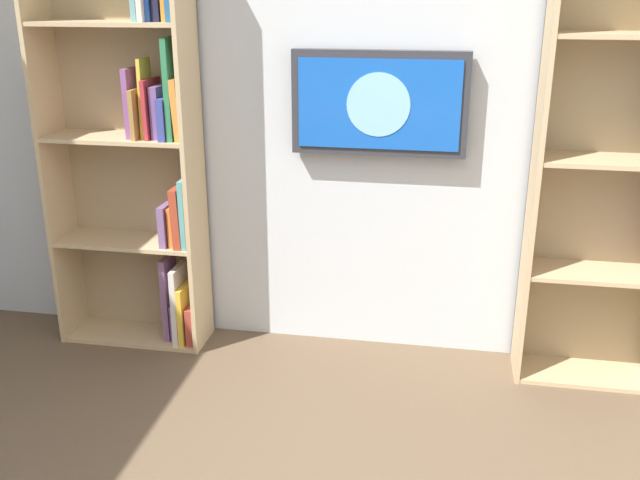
% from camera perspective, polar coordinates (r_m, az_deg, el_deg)
% --- Properties ---
extents(wall_back, '(4.52, 0.06, 2.70)m').
position_cam_1_polar(wall_back, '(3.40, 3.69, 12.75)').
color(wall_back, silver).
rests_on(wall_back, ground).
extents(bookshelf_right, '(0.75, 0.28, 2.14)m').
position_cam_1_polar(bookshelf_right, '(3.58, -14.29, 7.58)').
color(bookshelf_right, tan).
rests_on(bookshelf_right, ground).
extents(wall_mounted_tv, '(0.81, 0.07, 0.48)m').
position_cam_1_polar(wall_mounted_tv, '(3.32, 4.78, 10.88)').
color(wall_mounted_tv, '#333338').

